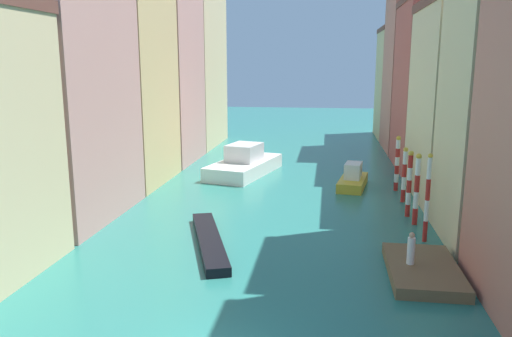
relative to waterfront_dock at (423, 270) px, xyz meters
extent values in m
plane|color=#28756B|center=(-8.05, 15.97, -0.27)|extent=(154.00, 154.00, 0.00)
cube|color=tan|center=(-21.80, 6.53, 6.97)|extent=(7.60, 10.30, 14.47)
cube|color=#DBB77A|center=(-21.80, 16.49, 8.58)|extent=(7.60, 9.16, 17.70)
cube|color=tan|center=(-21.80, 26.12, 9.91)|extent=(7.60, 9.33, 20.36)
cube|color=beige|center=(-21.80, 36.96, 10.07)|extent=(7.60, 11.88, 20.68)
cube|color=beige|center=(5.70, 15.06, 6.58)|extent=(7.60, 10.85, 13.69)
cube|color=brown|center=(5.70, 15.06, 13.76)|extent=(7.75, 11.07, 0.68)
cube|color=#B25147|center=(5.70, 25.99, 7.32)|extent=(7.60, 10.58, 15.18)
cube|color=#C6705B|center=(5.70, 36.90, 9.50)|extent=(7.60, 10.09, 19.53)
cube|color=#DBB77A|center=(5.70, 46.96, 6.71)|extent=(7.60, 9.72, 13.95)
cube|color=brown|center=(5.70, 46.96, 13.96)|extent=(7.75, 9.92, 0.57)
cube|color=brown|center=(0.00, 0.00, 0.00)|extent=(3.20, 5.62, 0.54)
cylinder|color=white|center=(-0.60, 0.03, 0.91)|extent=(0.36, 0.36, 1.29)
sphere|color=tan|center=(-0.60, 0.03, 1.69)|extent=(0.26, 0.26, 0.26)
cylinder|color=red|center=(0.93, 4.81, 0.33)|extent=(0.25, 0.25, 1.20)
cylinder|color=white|center=(0.93, 4.81, 1.53)|extent=(0.25, 0.25, 1.20)
cylinder|color=red|center=(0.93, 4.81, 2.74)|extent=(0.25, 0.25, 1.20)
cylinder|color=white|center=(0.93, 4.81, 3.94)|extent=(0.25, 0.25, 1.20)
sphere|color=gold|center=(0.93, 4.81, 4.64)|extent=(0.27, 0.27, 0.27)
cylinder|color=red|center=(0.88, 7.90, 0.26)|extent=(0.32, 0.32, 1.05)
cylinder|color=white|center=(0.88, 7.90, 1.30)|extent=(0.32, 0.32, 1.05)
cylinder|color=red|center=(0.88, 7.90, 2.35)|extent=(0.32, 0.32, 1.05)
cylinder|color=white|center=(0.88, 7.90, 3.40)|extent=(0.32, 0.32, 1.05)
sphere|color=gold|center=(0.88, 7.90, 4.05)|extent=(0.35, 0.35, 0.35)
cylinder|color=red|center=(0.68, 9.58, 0.14)|extent=(0.31, 0.31, 0.81)
cylinder|color=white|center=(0.68, 9.58, 0.95)|extent=(0.31, 0.31, 0.81)
cylinder|color=red|center=(0.68, 9.58, 1.77)|extent=(0.31, 0.31, 0.81)
cylinder|color=white|center=(0.68, 9.58, 2.58)|extent=(0.31, 0.31, 0.81)
cylinder|color=red|center=(0.68, 9.58, 3.39)|extent=(0.31, 0.31, 0.81)
sphere|color=gold|center=(0.68, 9.58, 3.92)|extent=(0.34, 0.34, 0.34)
cylinder|color=red|center=(0.89, 13.16, 0.20)|extent=(0.31, 0.31, 0.93)
cylinder|color=white|center=(0.89, 13.16, 1.13)|extent=(0.31, 0.31, 0.93)
cylinder|color=red|center=(0.89, 13.16, 2.06)|extent=(0.31, 0.31, 0.93)
cylinder|color=white|center=(0.89, 13.16, 2.99)|extent=(0.31, 0.31, 0.93)
sphere|color=gold|center=(0.89, 13.16, 3.57)|extent=(0.34, 0.34, 0.34)
cylinder|color=red|center=(0.81, 16.56, 0.07)|extent=(0.33, 0.33, 0.67)
cylinder|color=white|center=(0.81, 16.56, 0.74)|extent=(0.33, 0.33, 0.67)
cylinder|color=red|center=(0.81, 16.56, 1.41)|extent=(0.33, 0.33, 0.67)
cylinder|color=white|center=(0.81, 16.56, 2.08)|extent=(0.33, 0.33, 0.67)
cylinder|color=red|center=(0.81, 16.56, 2.76)|extent=(0.33, 0.33, 0.67)
cylinder|color=white|center=(0.81, 16.56, 3.43)|extent=(0.33, 0.33, 0.67)
sphere|color=gold|center=(0.81, 16.56, 3.90)|extent=(0.36, 0.36, 0.36)
cube|color=white|center=(-12.02, 20.87, 0.35)|extent=(6.08, 9.97, 1.23)
cube|color=silver|center=(-12.02, 20.87, 1.72)|extent=(3.26, 3.85, 1.52)
cube|color=black|center=(-10.92, 2.53, -0.02)|extent=(4.09, 8.89, 0.49)
cube|color=gold|center=(-2.50, 17.22, 0.11)|extent=(2.76, 5.50, 0.76)
cube|color=silver|center=(-2.50, 17.22, 1.11)|extent=(1.56, 2.31, 1.23)
camera|label=1|loc=(-4.64, -23.05, 9.50)|focal=35.22mm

